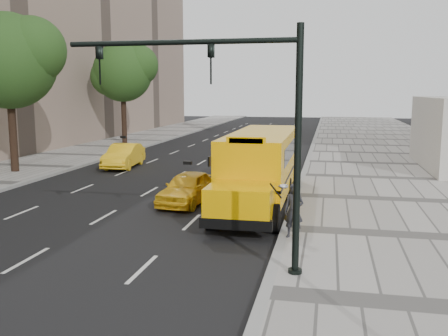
% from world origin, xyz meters
% --- Properties ---
extents(ground, '(140.00, 140.00, 0.00)m').
position_xyz_m(ground, '(0.00, 0.00, 0.00)').
color(ground, black).
rests_on(ground, ground).
extents(sidewalk_museum, '(12.00, 140.00, 0.15)m').
position_xyz_m(sidewalk_museum, '(12.00, 0.00, 0.07)').
color(sidewalk_museum, '#9A9692').
rests_on(sidewalk_museum, ground).
extents(curb_museum, '(0.30, 140.00, 0.15)m').
position_xyz_m(curb_museum, '(6.00, 0.00, 0.07)').
color(curb_museum, gray).
rests_on(curb_museum, ground).
extents(curb_far, '(0.30, 140.00, 0.15)m').
position_xyz_m(curb_far, '(-8.00, 0.00, 0.07)').
color(curb_far, gray).
rests_on(curb_far, ground).
extents(tree_b, '(6.07, 5.40, 9.15)m').
position_xyz_m(tree_b, '(-10.40, 3.34, 6.49)').
color(tree_b, black).
rests_on(tree_b, ground).
extents(tree_c, '(5.80, 5.16, 8.97)m').
position_xyz_m(tree_c, '(-10.40, 19.34, 6.43)').
color(tree_c, black).
rests_on(tree_c, ground).
extents(school_bus, '(2.96, 11.56, 3.19)m').
position_xyz_m(school_bus, '(4.50, -0.85, 1.76)').
color(school_bus, '#F2AA00').
rests_on(school_bus, ground).
extents(taxi_near, '(2.05, 4.17, 1.37)m').
position_xyz_m(taxi_near, '(1.51, -2.08, 0.68)').
color(taxi_near, yellow).
rests_on(taxi_near, ground).
extents(taxi_far, '(2.00, 4.64, 1.49)m').
position_xyz_m(taxi_far, '(-5.25, 6.89, 0.74)').
color(taxi_far, yellow).
rests_on(taxi_far, ground).
extents(pedestrian, '(0.73, 0.57, 1.76)m').
position_xyz_m(pedestrian, '(6.33, -6.70, 1.03)').
color(pedestrian, '#24252A').
rests_on(pedestrian, sidewalk_museum).
extents(traffic_signal, '(6.18, 0.36, 6.40)m').
position_xyz_m(traffic_signal, '(5.19, -9.83, 4.09)').
color(traffic_signal, black).
rests_on(traffic_signal, ground).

